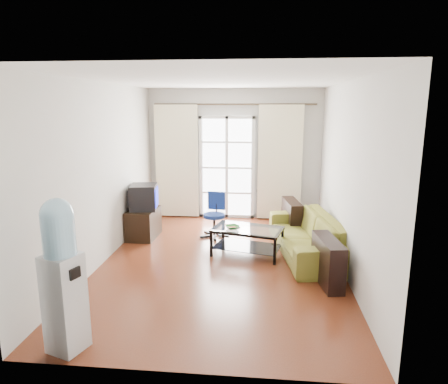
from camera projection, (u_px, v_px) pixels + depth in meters
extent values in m
plane|color=brown|center=(221.00, 263.00, 6.12)|extent=(5.20, 5.20, 0.00)
plane|color=white|center=(221.00, 80.00, 5.54)|extent=(5.20, 5.20, 0.00)
cube|color=silver|center=(234.00, 155.00, 8.36)|extent=(3.60, 0.02, 2.70)
cube|color=silver|center=(187.00, 230.00, 3.31)|extent=(3.60, 0.02, 2.70)
cube|color=silver|center=(102.00, 174.00, 6.01)|extent=(0.02, 5.20, 2.70)
cube|color=silver|center=(347.00, 178.00, 5.66)|extent=(0.02, 5.20, 2.70)
cube|color=white|center=(227.00, 168.00, 8.39)|extent=(1.01, 0.02, 2.04)
cube|color=white|center=(227.00, 168.00, 8.38)|extent=(1.16, 0.06, 2.15)
cylinder|color=#4C3F2D|center=(234.00, 104.00, 8.04)|extent=(3.30, 0.04, 0.04)
cube|color=#F5EFC5|center=(177.00, 162.00, 8.39)|extent=(0.90, 0.07, 2.35)
cube|color=#F5EFC5|center=(280.00, 163.00, 8.18)|extent=(0.90, 0.07, 2.35)
cube|color=gray|center=(271.00, 204.00, 8.40)|extent=(0.64, 0.12, 0.64)
imported|color=brown|center=(307.00, 235.00, 6.42)|extent=(2.42, 1.51, 0.63)
cube|color=silver|center=(247.00, 229.00, 6.37)|extent=(1.20, 0.86, 0.01)
cube|color=black|center=(247.00, 246.00, 6.43)|extent=(1.13, 0.79, 0.01)
cube|color=black|center=(211.00, 243.00, 6.32)|extent=(0.05, 0.05, 0.43)
cube|color=black|center=(275.00, 251.00, 5.99)|extent=(0.05, 0.05, 0.43)
cube|color=black|center=(223.00, 233.00, 6.84)|extent=(0.05, 0.05, 0.43)
cube|color=black|center=(282.00, 240.00, 6.50)|extent=(0.05, 0.05, 0.43)
imported|color=#2D7D40|center=(232.00, 227.00, 6.34)|extent=(0.37, 0.37, 0.05)
imported|color=#AA1514|center=(227.00, 226.00, 6.43)|extent=(0.28, 0.30, 0.02)
cube|color=black|center=(235.00, 227.00, 6.41)|extent=(0.16, 0.08, 0.02)
cube|color=black|center=(143.00, 223.00, 7.24)|extent=(0.50, 0.73, 0.52)
cube|color=black|center=(144.00, 197.00, 7.16)|extent=(0.52, 0.55, 0.45)
cube|color=#0C19E5|center=(157.00, 197.00, 7.17)|extent=(0.08, 0.39, 0.33)
cube|color=black|center=(133.00, 197.00, 7.15)|extent=(0.19, 0.35, 0.29)
cylinder|color=black|center=(214.00, 226.00, 7.29)|extent=(0.04, 0.04, 0.41)
cylinder|color=navy|center=(214.00, 216.00, 7.25)|extent=(0.39, 0.39, 0.06)
cube|color=navy|center=(217.00, 201.00, 7.36)|extent=(0.32, 0.08, 0.34)
cube|color=silver|center=(65.00, 303.00, 3.85)|extent=(0.40, 0.40, 0.99)
cylinder|color=#96CAE9|center=(59.00, 235.00, 3.71)|extent=(0.30, 0.30, 0.40)
sphere|color=#96CAE9|center=(57.00, 214.00, 3.66)|extent=(0.30, 0.30, 0.30)
cube|color=black|center=(74.00, 273.00, 3.72)|extent=(0.08, 0.13, 0.10)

